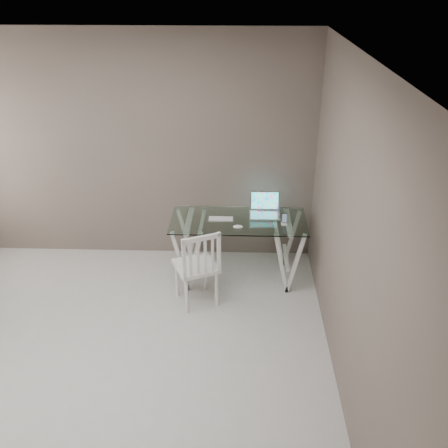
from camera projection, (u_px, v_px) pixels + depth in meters
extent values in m
plane|color=#B8B6B1|center=(109.00, 380.00, 4.39)|extent=(4.50, 4.50, 0.00)
cube|color=white|center=(64.00, 62.00, 3.15)|extent=(4.00, 4.50, 0.02)
cube|color=#675951|center=(143.00, 150.00, 5.77)|extent=(4.00, 0.02, 2.70)
cube|color=#675951|center=(356.00, 252.00, 3.71)|extent=(0.02, 4.50, 2.70)
cube|color=silver|center=(238.00, 221.00, 5.51)|extent=(1.50, 0.70, 0.01)
cube|color=silver|center=(190.00, 249.00, 5.70)|extent=(0.24, 0.62, 0.72)
cube|color=silver|center=(286.00, 251.00, 5.67)|extent=(0.24, 0.62, 0.72)
cube|color=white|center=(196.00, 266.00, 5.24)|extent=(0.54, 0.54, 0.04)
cylinder|color=white|center=(187.00, 296.00, 5.15)|extent=(0.04, 0.04, 0.42)
cylinder|color=white|center=(217.00, 289.00, 5.26)|extent=(0.04, 0.04, 0.42)
cylinder|color=white|center=(177.00, 280.00, 5.43)|extent=(0.04, 0.04, 0.42)
cylinder|color=white|center=(206.00, 273.00, 5.54)|extent=(0.04, 0.04, 0.42)
cube|color=white|center=(202.00, 256.00, 4.98)|extent=(0.39, 0.20, 0.46)
cube|color=silver|center=(265.00, 215.00, 5.61)|extent=(0.34, 0.23, 0.02)
cube|color=#19D899|center=(265.00, 200.00, 5.67)|extent=(0.34, 0.05, 0.22)
cube|color=silver|center=(221.00, 219.00, 5.53)|extent=(0.29, 0.12, 0.01)
ellipsoid|color=silver|center=(238.00, 227.00, 5.34)|extent=(0.10, 0.06, 0.03)
cube|color=white|center=(284.00, 224.00, 5.42)|extent=(0.07, 0.07, 0.02)
cube|color=black|center=(284.00, 218.00, 5.40)|extent=(0.06, 0.03, 0.11)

